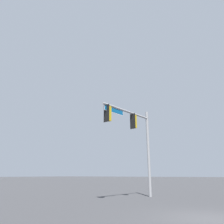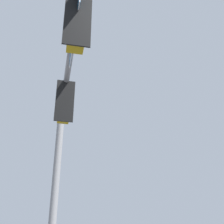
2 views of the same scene
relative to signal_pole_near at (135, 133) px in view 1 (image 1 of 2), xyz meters
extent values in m
plane|color=#38383A|center=(5.54, 6.25, -5.12)|extent=(400.00, 400.00, 0.00)
cylinder|color=gray|center=(-1.93, 0.27, -1.45)|extent=(0.24, 0.24, 7.34)
cylinder|color=gray|center=(0.99, -0.14, 1.62)|extent=(5.86, 0.96, 0.16)
cube|color=black|center=(0.30, -0.04, 0.95)|extent=(0.10, 0.52, 1.30)
cube|color=#B79314|center=(0.11, -0.02, 0.95)|extent=(0.40, 0.37, 1.10)
cylinder|color=#B79314|center=(0.11, -0.02, 1.56)|extent=(0.04, 0.04, 0.12)
cylinder|color=red|center=(-0.09, 0.01, 1.28)|extent=(0.06, 0.22, 0.22)
cylinder|color=#392D05|center=(-0.09, 0.01, 0.95)|extent=(0.06, 0.22, 0.22)
cylinder|color=black|center=(-0.09, 0.01, 0.62)|extent=(0.06, 0.22, 0.22)
cube|color=black|center=(3.51, -0.48, 0.95)|extent=(0.10, 0.52, 1.30)
cube|color=#B79314|center=(3.33, -0.46, 0.95)|extent=(0.40, 0.37, 1.10)
cylinder|color=#B79314|center=(3.33, -0.46, 1.56)|extent=(0.04, 0.04, 0.12)
cylinder|color=red|center=(3.13, -0.43, 1.28)|extent=(0.06, 0.22, 0.22)
cylinder|color=#392D05|center=(3.13, -0.43, 0.95)|extent=(0.06, 0.22, 0.22)
cylinder|color=black|center=(3.13, -0.43, 0.62)|extent=(0.06, 0.22, 0.22)
cube|color=#0A4C7F|center=(2.67, -0.37, 1.35)|extent=(2.09, 0.33, 0.34)
cube|color=white|center=(2.67, -0.37, 1.35)|extent=(2.14, 0.32, 0.40)
camera|label=1|loc=(16.04, 8.19, -3.37)|focal=35.00mm
camera|label=2|loc=(7.90, -1.38, -3.32)|focal=50.00mm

